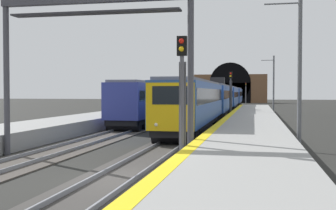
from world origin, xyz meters
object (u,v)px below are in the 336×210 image
Objects in this scene: railway_signal_mid at (231,92)px; railway_signal_near at (182,92)px; catenary_mast_near at (273,85)px; railway_signal_far at (246,91)px; catenary_mast_far at (299,70)px; overhead_signal_gantry at (94,35)px; train_main_approaching at (224,97)px; train_adjacent_platform at (183,98)px.

railway_signal_near is at bearing 0.00° from railway_signal_mid.
railway_signal_far is at bearing 5.26° from catenary_mast_near.
catenary_mast_far is at bearing 143.58° from railway_signal_near.
railway_signal_near is at bearing 143.58° from catenary_mast_far.
railway_signal_far is (64.65, 0.00, 0.08)m from railway_signal_mid.
overhead_signal_gantry reaches higher than railway_signal_mid.
train_main_approaching is 10.18× the size of catenary_mast_near.
railway_signal_near reaches higher than train_adjacent_platform.
railway_signal_far is at bearing -2.75° from overhead_signal_gantry.
railway_signal_near is at bearing -118.02° from overhead_signal_gantry.
train_adjacent_platform is 12.16m from catenary_mast_near.
train_adjacent_platform is 10.18× the size of railway_signal_far.
catenary_mast_near is 0.96× the size of catenary_mast_far.
catenary_mast_near is (42.34, -4.93, 0.96)m from railway_signal_near.
train_adjacent_platform is 54.75m from railway_signal_far.
railway_signal_mid is 0.97× the size of railway_signal_far.
train_adjacent_platform is 39.47m from overhead_signal_gantry.
railway_signal_far is (49.58, -1.91, 0.92)m from train_main_approaching.
train_main_approaching is 9.73× the size of catenary_mast_far.
catenary_mast_far is (-24.58, -4.93, 1.11)m from railway_signal_mid.
catenary_mast_far is (4.29, -9.43, -1.47)m from overhead_signal_gantry.
railway_signal_near is 31.26m from railway_signal_mid.
train_main_approaching is at bearing -2.21° from railway_signal_far.
railway_signal_near is at bearing 1.92° from train_main_approaching.
railway_signal_mid is (-10.37, -7.08, 0.82)m from train_adjacent_platform.
train_main_approaching is at bearing 9.79° from catenary_mast_far.
train_adjacent_platform is 5.99× the size of overhead_signal_gantry.
railway_signal_far reaches higher than train_main_approaching.
railway_signal_mid is at bearing -180.00° from railway_signal_near.
railway_signal_mid is at bearing 11.34° from catenary_mast_far.
overhead_signal_gantry is at bearing 114.47° from catenary_mast_far.
train_main_approaching is 8.12m from catenary_mast_near.
train_adjacent_platform reaches higher than train_main_approaching.
railway_signal_mid is 0.57× the size of overhead_signal_gantry.
catenary_mast_near is at bearing -13.28° from overhead_signal_gantry.
catenary_mast_far is (-34.95, -12.01, 1.94)m from train_adjacent_platform.
railway_signal_mid is 0.67× the size of catenary_mast_near.
train_adjacent_platform is 7.05× the size of catenary_mast_near.
catenary_mast_far is at bearing 3.16° from railway_signal_far.
train_main_approaching is at bearing -177.64° from railway_signal_near.
catenary_mast_near reaches higher than train_adjacent_platform.
catenary_mast_far reaches higher than train_adjacent_platform.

